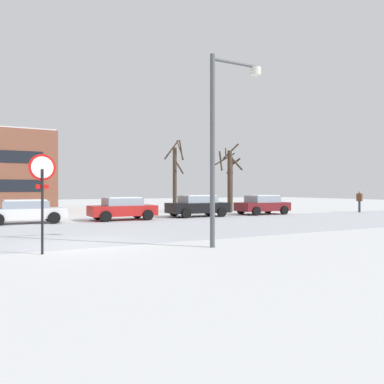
{
  "coord_description": "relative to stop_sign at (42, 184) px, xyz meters",
  "views": [
    {
      "loc": [
        -2.66,
        -13.2,
        1.86
      ],
      "look_at": [
        7.32,
        5.7,
        1.71
      ],
      "focal_mm": 35.91,
      "sensor_mm": 36.0,
      "label": 1
    }
  ],
  "objects": [
    {
      "name": "stop_sign",
      "position": [
        0.0,
        0.0,
        0.0
      ],
      "size": [
        0.75,
        0.16,
        2.87
      ],
      "color": "black",
      "rests_on": "ground"
    },
    {
      "name": "pedestrian_crossing",
      "position": [
        25.26,
        9.51,
        -1.0
      ],
      "size": [
        0.41,
        0.46,
        1.74
      ],
      "color": "#2D334C",
      "rests_on": "ground"
    },
    {
      "name": "road_surface",
      "position": [
        1.33,
        5.44,
        -2.01
      ],
      "size": [
        80.0,
        9.82,
        0.0
      ],
      "color": "silver",
      "rests_on": "ground"
    },
    {
      "name": "tree_far_right",
      "position": [
        15.78,
        14.31,
        0.75
      ],
      "size": [
        2.11,
        1.51,
        5.64
      ],
      "color": "#423326",
      "rests_on": "ground"
    },
    {
      "name": "parked_car_maroon",
      "position": [
        16.62,
        11.09,
        -1.28
      ],
      "size": [
        3.95,
        2.09,
        1.43
      ],
      "color": "maroon",
      "rests_on": "ground"
    },
    {
      "name": "tree_far_left",
      "position": [
        16.44,
        15.04,
        0.45
      ],
      "size": [
        1.47,
        1.58,
        5.07
      ],
      "color": "#423326",
      "rests_on": "ground"
    },
    {
      "name": "tree_far_mid",
      "position": [
        11.49,
        15.44,
        0.84
      ],
      "size": [
        1.44,
        1.45,
        5.8
      ],
      "color": "#423326",
      "rests_on": "ground"
    },
    {
      "name": "parked_car_black",
      "position": [
        11.21,
        11.24,
        -1.26
      ],
      "size": [
        4.16,
        2.07,
        1.47
      ],
      "color": "black",
      "rests_on": "ground"
    },
    {
      "name": "parked_car_red",
      "position": [
        5.8,
        10.86,
        -1.3
      ],
      "size": [
        3.94,
        2.1,
        1.39
      ],
      "color": "red",
      "rests_on": "ground"
    },
    {
      "name": "street_lamp",
      "position": [
        5.33,
        -1.09,
        1.76
      ],
      "size": [
        1.97,
        0.36,
        6.19
      ],
      "color": "#4C4F54",
      "rests_on": "ground"
    },
    {
      "name": "ground_plane",
      "position": [
        1.33,
        1.53,
        -2.01
      ],
      "size": [
        120.0,
        120.0,
        0.0
      ],
      "primitive_type": "plane",
      "color": "white"
    },
    {
      "name": "parked_car_white",
      "position": [
        0.38,
        11.01,
        -1.34
      ],
      "size": [
        4.19,
        1.98,
        1.3
      ],
      "color": "white",
      "rests_on": "ground"
    }
  ]
}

